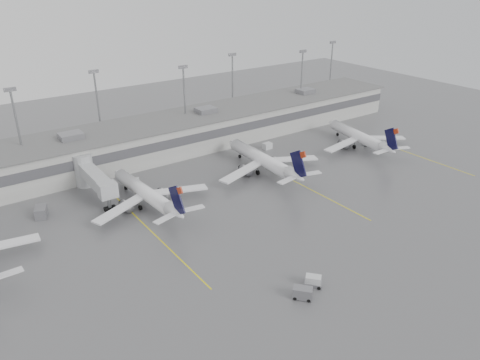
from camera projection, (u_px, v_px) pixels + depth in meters
ground at (318, 262)px, 74.59m from camera, size 260.00×260.00×0.00m
terminal at (155, 138)px, 115.80m from camera, size 152.00×17.00×9.45m
light_masts at (142, 102)px, 116.79m from camera, size 142.40×8.00×20.60m
jet_bridge_right at (91, 175)px, 96.07m from camera, size 4.00×17.20×7.00m
stand_markings at (233, 205)px, 92.37m from camera, size 105.25×40.00×0.01m
jet_mid_left at (147, 193)px, 90.89m from camera, size 24.61×27.65×8.94m
jet_mid_right at (264, 160)px, 105.98m from camera, size 26.31×29.52×9.55m
jet_far_right at (360, 137)px, 120.80m from camera, size 24.36×27.55×8.99m
baggage_tug at (313, 282)px, 68.89m from camera, size 2.94×3.03×1.69m
baggage_cart at (303, 293)px, 66.21m from camera, size 2.99×3.10×1.76m
gse_uld_b at (133, 183)px, 99.61m from camera, size 2.95×2.43×1.80m
gse_uld_c at (267, 146)px, 120.37m from camera, size 2.33×1.60×1.61m
gse_loader at (41, 212)px, 87.71m from camera, size 3.04×3.78×2.05m
cone_b at (121, 202)px, 92.72m from camera, size 0.48×0.48×0.77m
cone_c at (227, 178)px, 103.05m from camera, size 0.49×0.49×0.77m
cone_d at (350, 134)px, 130.23m from camera, size 0.40×0.40×0.64m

